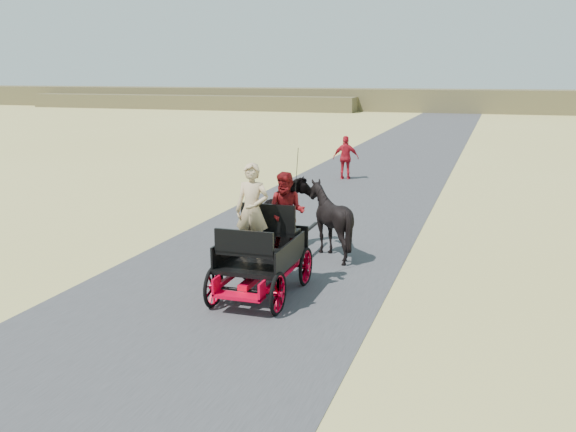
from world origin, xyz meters
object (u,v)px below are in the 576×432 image
(carriage, at_px, (262,276))
(horse_right, at_px, (330,220))
(horse_left, at_px, (284,217))
(pedestrian, at_px, (346,158))

(carriage, xyz_separation_m, horse_right, (0.55, 3.00, 0.49))
(horse_left, bearing_deg, horse_right, -180.00)
(horse_left, bearing_deg, pedestrian, -84.48)
(carriage, bearing_deg, horse_right, 79.61)
(pedestrian, bearing_deg, carriage, 88.84)
(horse_right, xyz_separation_m, pedestrian, (-2.14, 10.80, 0.01))
(horse_right, distance_m, pedestrian, 11.02)
(carriage, bearing_deg, pedestrian, 96.59)
(carriage, relative_size, pedestrian, 1.39)
(horse_left, bearing_deg, carriage, 100.39)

